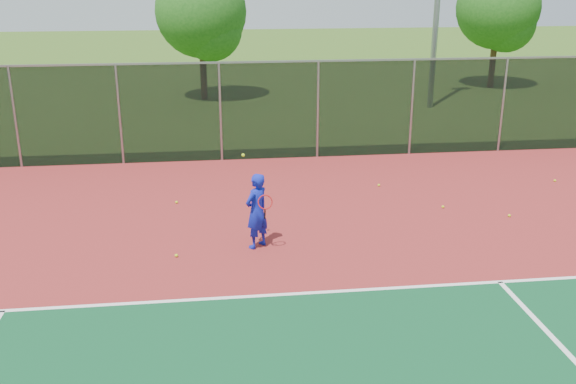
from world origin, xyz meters
name	(u,v)px	position (x,y,z in m)	size (l,w,h in m)	color
court_apron	(413,316)	(0.00, 2.00, 0.01)	(30.00, 20.00, 0.02)	maroon
fence_back	(318,109)	(0.00, 12.00, 1.56)	(30.00, 0.06, 3.03)	black
tennis_player	(257,211)	(-2.42, 5.21, 0.84)	(0.70, 0.76, 2.04)	#121EAD
practice_ball_0	(379,185)	(1.19, 8.86, 0.06)	(0.07, 0.07, 0.07)	#C2DD19
practice_ball_1	(177,202)	(-4.24, 8.15, 0.06)	(0.07, 0.07, 0.07)	#C2DD19
practice_ball_2	(509,216)	(3.70, 6.23, 0.06)	(0.07, 0.07, 0.07)	#C2DD19
practice_ball_3	(555,181)	(6.17, 8.66, 0.06)	(0.07, 0.07, 0.07)	#C2DD19
practice_ball_4	(176,255)	(-4.11, 4.89, 0.06)	(0.07, 0.07, 0.07)	#C2DD19
practice_ball_5	(443,207)	(2.33, 7.00, 0.06)	(0.07, 0.07, 0.07)	#C2DD19
tree_back_left	(203,16)	(-3.45, 22.16, 3.70)	(4.02, 4.02, 5.91)	#3A2515
tree_back_mid	(500,11)	(10.98, 23.69, 3.73)	(4.05, 4.05, 5.95)	#3A2515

